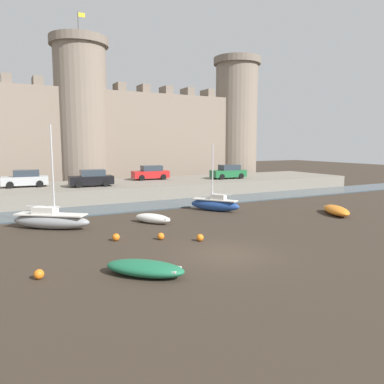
# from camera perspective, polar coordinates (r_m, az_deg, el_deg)

# --- Properties ---
(ground_plane) EXTENTS (160.00, 160.00, 0.00)m
(ground_plane) POSITION_cam_1_polar(r_m,az_deg,el_deg) (19.05, 5.28, -9.45)
(ground_plane) COLOR #382D23
(water_channel) EXTENTS (80.00, 4.50, 0.10)m
(water_channel) POSITION_cam_1_polar(r_m,az_deg,el_deg) (32.69, -9.62, -2.32)
(water_channel) COLOR #3D4C56
(water_channel) RESTS_ON ground
(quay_road) EXTENTS (58.71, 10.00, 1.41)m
(quay_road) POSITION_cam_1_polar(r_m,az_deg,el_deg) (39.48, -12.94, 0.22)
(quay_road) COLOR gray
(quay_road) RESTS_ON ground
(castle) EXTENTS (53.81, 7.10, 21.33)m
(castle) POSITION_cam_1_polar(r_m,az_deg,el_deg) (49.64, -16.43, 9.97)
(castle) COLOR gray
(castle) RESTS_ON ground
(rowboat_midflat_left) EXTENTS (3.45, 3.48, 0.64)m
(rowboat_midflat_left) POSITION_cam_1_polar(r_m,az_deg,el_deg) (16.09, -7.19, -11.41)
(rowboat_midflat_left) COLOR #1E6B47
(rowboat_midflat_left) RESTS_ON ground
(sailboat_near_channel_right) EXTENTS (4.98, 4.21, 6.69)m
(sailboat_near_channel_right) POSITION_cam_1_polar(r_m,az_deg,el_deg) (26.01, -20.72, -3.97)
(sailboat_near_channel_right) COLOR gray
(sailboat_near_channel_right) RESTS_ON ground
(rowboat_midflat_right) EXTENTS (2.97, 3.93, 0.68)m
(rowboat_midflat_right) POSITION_cam_1_polar(r_m,az_deg,el_deg) (31.26, 21.12, -2.59)
(rowboat_midflat_right) COLOR orange
(rowboat_midflat_right) RESTS_ON ground
(sailboat_foreground_left) EXTENTS (3.24, 4.10, 5.43)m
(sailboat_foreground_left) POSITION_cam_1_polar(r_m,az_deg,el_deg) (30.78, 3.51, -1.82)
(sailboat_foreground_left) COLOR #234793
(sailboat_foreground_left) RESTS_ON ground
(rowboat_midflat_centre) EXTENTS (2.35, 2.91, 0.67)m
(rowboat_midflat_centre) POSITION_cam_1_polar(r_m,az_deg,el_deg) (26.20, -6.02, -4.00)
(rowboat_midflat_centre) COLOR silver
(rowboat_midflat_centre) RESTS_ON ground
(mooring_buoy_mid_mud) EXTENTS (0.43, 0.43, 0.43)m
(mooring_buoy_mid_mud) POSITION_cam_1_polar(r_m,az_deg,el_deg) (21.88, -11.51, -6.76)
(mooring_buoy_mid_mud) COLOR orange
(mooring_buoy_mid_mud) RESTS_ON ground
(mooring_buoy_near_channel) EXTENTS (0.41, 0.41, 0.41)m
(mooring_buoy_near_channel) POSITION_cam_1_polar(r_m,az_deg,el_deg) (16.85, -22.29, -11.52)
(mooring_buoy_near_channel) COLOR orange
(mooring_buoy_near_channel) RESTS_ON ground
(mooring_buoy_near_shore) EXTENTS (0.40, 0.40, 0.40)m
(mooring_buoy_near_shore) POSITION_cam_1_polar(r_m,az_deg,el_deg) (21.79, -4.77, -6.73)
(mooring_buoy_near_shore) COLOR orange
(mooring_buoy_near_shore) RESTS_ON ground
(mooring_buoy_off_centre) EXTENTS (0.41, 0.41, 0.41)m
(mooring_buoy_off_centre) POSITION_cam_1_polar(r_m,az_deg,el_deg) (21.39, 1.24, -6.96)
(mooring_buoy_off_centre) COLOR orange
(mooring_buoy_off_centre) RESTS_ON ground
(car_quay_centre_west) EXTENTS (4.21, 2.09, 1.62)m
(car_quay_centre_west) POSITION_cam_1_polar(r_m,az_deg,el_deg) (43.12, -6.31, 2.93)
(car_quay_centre_west) COLOR red
(car_quay_centre_west) RESTS_ON quay_road
(car_quay_centre_east) EXTENTS (4.21, 2.09, 1.62)m
(car_quay_centre_east) POSITION_cam_1_polar(r_m,az_deg,el_deg) (38.97, -24.06, 1.86)
(car_quay_centre_east) COLOR #B2B5B7
(car_quay_centre_east) RESTS_ON quay_road
(car_quay_east) EXTENTS (4.21, 2.09, 1.62)m
(car_quay_east) POSITION_cam_1_polar(r_m,az_deg,el_deg) (44.29, 5.59, 3.06)
(car_quay_east) COLOR #1E6638
(car_quay_east) RESTS_ON quay_road
(car_quay_west) EXTENTS (4.21, 2.09, 1.62)m
(car_quay_west) POSITION_cam_1_polar(r_m,az_deg,el_deg) (37.32, -15.06, 2.03)
(car_quay_west) COLOR black
(car_quay_west) RESTS_ON quay_road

